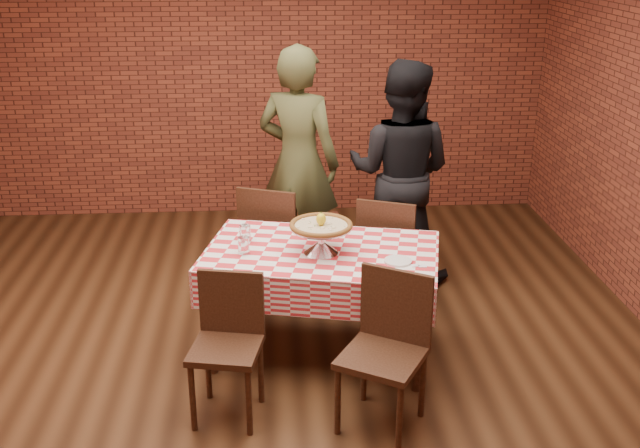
# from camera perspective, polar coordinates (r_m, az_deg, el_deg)

# --- Properties ---
(ground) EXTENTS (6.00, 6.00, 0.00)m
(ground) POSITION_cam_1_polar(r_m,az_deg,el_deg) (5.10, -3.89, -10.60)
(ground) COLOR black
(ground) RESTS_ON ground
(back_wall) EXTENTS (5.50, 0.00, 5.50)m
(back_wall) POSITION_cam_1_polar(r_m,az_deg,el_deg) (7.44, -4.29, 11.64)
(back_wall) COLOR brown
(back_wall) RESTS_ON ground
(table) EXTENTS (1.64, 1.20, 0.75)m
(table) POSITION_cam_1_polar(r_m,az_deg,el_deg) (5.05, 0.12, -5.98)
(table) COLOR #422819
(table) RESTS_ON ground
(tablecloth) EXTENTS (1.69, 1.24, 0.26)m
(tablecloth) POSITION_cam_1_polar(r_m,az_deg,el_deg) (4.94, 0.12, -3.35)
(tablecloth) COLOR red
(tablecloth) RESTS_ON table
(pizza_stand) EXTENTS (0.53, 0.53, 0.18)m
(pizza_stand) POSITION_cam_1_polar(r_m,az_deg,el_deg) (4.82, 0.08, -1.20)
(pizza_stand) COLOR silver
(pizza_stand) RESTS_ON tablecloth
(pizza) EXTENTS (0.53, 0.53, 0.03)m
(pizza) POSITION_cam_1_polar(r_m,az_deg,el_deg) (4.78, 0.08, -0.15)
(pizza) COLOR beige
(pizza) RESTS_ON pizza_stand
(lemon) EXTENTS (0.08, 0.08, 0.08)m
(lemon) POSITION_cam_1_polar(r_m,az_deg,el_deg) (4.77, 0.08, 0.37)
(lemon) COLOR yellow
(lemon) RESTS_ON pizza
(water_glass_left) EXTENTS (0.09, 0.09, 0.11)m
(water_glass_left) POSITION_cam_1_polar(r_m,az_deg,el_deg) (4.84, -5.80, -1.63)
(water_glass_left) COLOR white
(water_glass_left) RESTS_ON tablecloth
(water_glass_right) EXTENTS (0.09, 0.09, 0.11)m
(water_glass_right) POSITION_cam_1_polar(r_m,az_deg,el_deg) (5.03, -5.70, -0.71)
(water_glass_right) COLOR white
(water_glass_right) RESTS_ON tablecloth
(side_plate) EXTENTS (0.21, 0.21, 0.01)m
(side_plate) POSITION_cam_1_polar(r_m,az_deg,el_deg) (4.74, 5.93, -2.81)
(side_plate) COLOR white
(side_plate) RESTS_ON tablecloth
(sweetener_packet_a) EXTENTS (0.06, 0.04, 0.00)m
(sweetener_packet_a) POSITION_cam_1_polar(r_m,az_deg,el_deg) (4.70, 7.23, -3.14)
(sweetener_packet_a) COLOR white
(sweetener_packet_a) RESTS_ON tablecloth
(sweetener_packet_b) EXTENTS (0.05, 0.04, 0.00)m
(sweetener_packet_b) POSITION_cam_1_polar(r_m,az_deg,el_deg) (4.70, 7.78, -3.19)
(sweetener_packet_b) COLOR white
(sweetener_packet_b) RESTS_ON tablecloth
(condiment_caddy) EXTENTS (0.10, 0.09, 0.13)m
(condiment_caddy) POSITION_cam_1_polar(r_m,az_deg,el_deg) (5.17, 0.89, 0.11)
(condiment_caddy) COLOR silver
(condiment_caddy) RESTS_ON tablecloth
(chair_near_left) EXTENTS (0.46, 0.46, 0.87)m
(chair_near_left) POSITION_cam_1_polar(r_m,az_deg,el_deg) (4.42, -7.14, -9.60)
(chair_near_left) COLOR #422819
(chair_near_left) RESTS_ON ground
(chair_near_right) EXTENTS (0.59, 0.59, 0.91)m
(chair_near_right) POSITION_cam_1_polar(r_m,az_deg,el_deg) (4.31, 4.72, -9.98)
(chair_near_right) COLOR #422819
(chair_near_right) RESTS_ON ground
(chair_far_left) EXTENTS (0.59, 0.59, 0.94)m
(chair_far_left) POSITION_cam_1_polar(r_m,az_deg,el_deg) (5.83, -3.30, -1.16)
(chair_far_left) COLOR #422819
(chair_far_left) RESTS_ON ground
(chair_far_right) EXTENTS (0.56, 0.56, 0.91)m
(chair_far_right) POSITION_cam_1_polar(r_m,az_deg,el_deg) (5.67, 5.35, -2.04)
(chair_far_right) COLOR #422819
(chair_far_right) RESTS_ON ground
(diner_olive) EXTENTS (0.82, 0.71, 1.90)m
(diner_olive) POSITION_cam_1_polar(r_m,az_deg,el_deg) (6.10, -1.64, 4.70)
(diner_olive) COLOR #434726
(diner_olive) RESTS_ON ground
(diner_black) EXTENTS (1.07, 0.97, 1.80)m
(diner_black) POSITION_cam_1_polar(r_m,az_deg,el_deg) (6.03, 6.09, 3.89)
(diner_black) COLOR black
(diner_black) RESTS_ON ground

